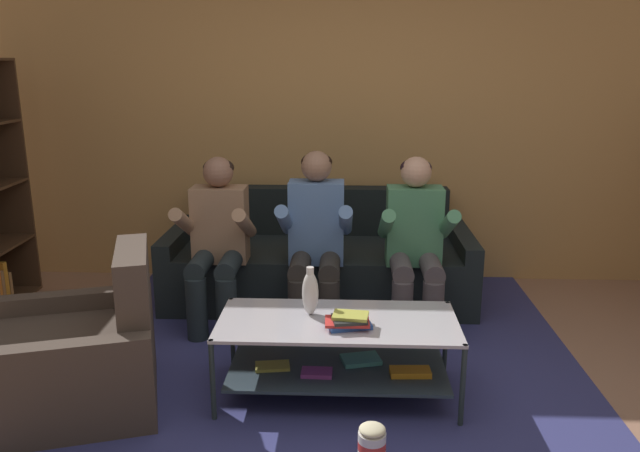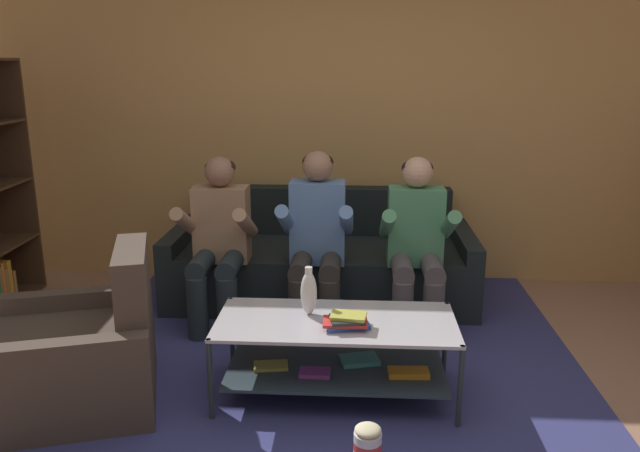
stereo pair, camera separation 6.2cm
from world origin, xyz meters
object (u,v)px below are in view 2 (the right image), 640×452
Objects in this scene: couch at (321,263)px; book_stack at (347,321)px; vase at (309,292)px; person_seated_left at (219,236)px; popcorn_tub at (368,445)px; person_seated_right at (416,238)px; coffee_table at (337,346)px; armchair at (80,356)px; person_seated_middle at (317,234)px.

couch is 9.12× the size of book_stack.
couch is 8.47× the size of vase.
person_seated_left is 5.70× the size of popcorn_tub.
couch is 2.16m from popcorn_tub.
person_seated_right is at bearing 66.88° from book_stack.
person_seated_left reaches higher than book_stack.
armchair reaches higher than coffee_table.
couch is at bearing 98.05° from book_stack.
person_seated_left is at bearing 130.66° from book_stack.
couch is at bearing 90.55° from vase.
armchair is at bearing -173.62° from coffee_table.
person_seated_middle reaches higher than popcorn_tub.
person_seated_right is at bearing -0.26° from person_seated_middle.
person_seated_left is at bearing 122.81° from popcorn_tub.
couch reaches higher than book_stack.
coffee_table is (-0.50, -0.96, -0.35)m from person_seated_right.
person_seated_middle is 0.68m from person_seated_right.
coffee_table is (0.17, -0.96, -0.37)m from person_seated_middle.
person_seated_left reaches higher than couch.
person_seated_middle is at bearing 90.89° from vase.
person_seated_right is 4.67× the size of book_stack.
couch is 1.47m from vase.
person_seated_left is at bearing 131.65° from coffee_table.
book_stack is (0.91, -1.05, -0.15)m from person_seated_left.
book_stack reaches higher than coffee_table.
coffee_table is 0.67m from popcorn_tub.
couch is 1.90× the size of person_seated_middle.
vase is at bearing 115.12° from popcorn_tub.
popcorn_tub is at bearing -78.17° from book_stack.
vase is (0.01, -0.89, -0.08)m from person_seated_middle.
couch reaches higher than coffee_table.
person_seated_right is 1.14m from coffee_table.
person_seated_middle reaches higher than book_stack.
vase reaches higher than popcorn_tub.
person_seated_left is 0.99× the size of person_seated_right.
person_seated_right is (1.36, 0.00, 0.00)m from person_seated_left.
person_seated_left is at bearing 64.63° from armchair.
coffee_table is 0.22m from book_stack.
person_seated_middle is 1.04m from coffee_table.
armchair is (-0.53, -1.11, -0.37)m from person_seated_left.
couch reaches higher than vase.
coffee_table reaches higher than popcorn_tub.
person_seated_left is 1.40m from book_stack.
popcorn_tub is at bearing -57.19° from person_seated_left.
person_seated_right is (0.68, -0.00, -0.02)m from person_seated_middle.
vase is at bearing -52.01° from person_seated_left.
armchair is at bearing -149.41° from person_seated_right.
book_stack is 1.45m from armchair.
person_seated_middle is 1.69m from armchair.
vase is at bearing 10.53° from armchair.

